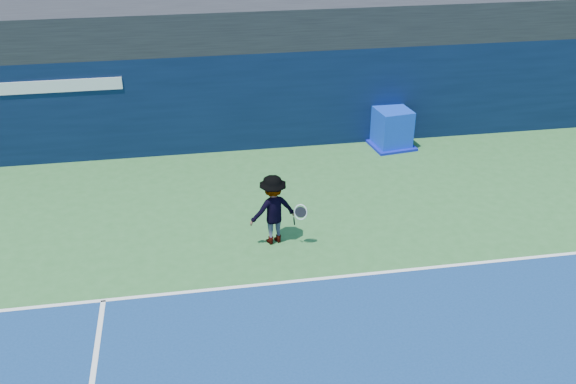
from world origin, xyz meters
name	(u,v)px	position (x,y,z in m)	size (l,w,h in m)	color
ground	(382,376)	(0.00, 0.00, 0.00)	(80.00, 80.00, 0.00)	#2F6830
baseline	(341,277)	(0.00, 3.00, 0.01)	(24.00, 0.10, 0.01)	white
stadium_band	(279,20)	(0.00, 11.50, 3.60)	(36.00, 3.00, 1.20)	black
back_wall_assembly	(285,96)	(0.00, 10.50, 1.50)	(36.00, 1.03, 3.00)	black
equipment_cart	(392,130)	(3.21, 9.58, 0.55)	(1.42, 1.42, 1.20)	#0E33C4
tennis_player	(273,210)	(-1.23, 4.68, 0.86)	(1.36, 0.89, 1.71)	white
tennis_ball	(275,181)	(-0.95, 6.20, 0.82)	(0.07, 0.07, 0.07)	#CAE219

